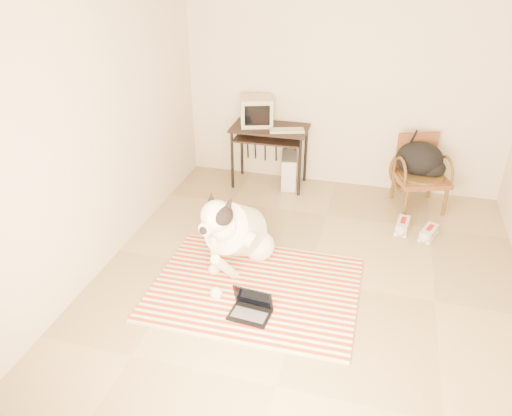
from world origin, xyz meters
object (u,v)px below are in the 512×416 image
at_px(computer_desk, 269,136).
at_px(crt_monitor, 256,111).
at_px(pc_tower, 289,170).
at_px(dog, 236,233).
at_px(rattan_chair, 420,173).
at_px(laptop, 251,308).
at_px(backpack, 421,160).

xyz_separation_m(computer_desk, crt_monitor, (-0.19, 0.06, 0.29)).
height_order(crt_monitor, pc_tower, crt_monitor).
bearing_deg(dog, rattan_chair, 45.49).
bearing_deg(dog, computer_desk, 93.71).
xyz_separation_m(crt_monitor, pc_tower, (0.44, -0.02, -0.76)).
height_order(computer_desk, pc_tower, computer_desk).
relative_size(computer_desk, pc_tower, 1.97).
bearing_deg(laptop, computer_desk, 100.36).
bearing_deg(backpack, computer_desk, 178.14).
bearing_deg(computer_desk, crt_monitor, 161.60).
bearing_deg(laptop, rattan_chair, 60.57).
xyz_separation_m(dog, rattan_chair, (1.74, 1.77, 0.06)).
xyz_separation_m(pc_tower, backpack, (1.60, -0.10, 0.36)).
xyz_separation_m(rattan_chair, backpack, (-0.01, 0.02, 0.15)).
xyz_separation_m(laptop, backpack, (1.39, 2.49, 0.50)).
bearing_deg(rattan_chair, laptop, -119.43).
height_order(laptop, computer_desk, computer_desk).
distance_m(laptop, rattan_chair, 2.86).
distance_m(pc_tower, rattan_chair, 1.62).
distance_m(laptop, pc_tower, 2.61).
bearing_deg(pc_tower, dog, -94.11).
bearing_deg(backpack, crt_monitor, 176.57).
xyz_separation_m(dog, laptop, (0.35, -0.70, -0.29)).
bearing_deg(crt_monitor, backpack, -3.43).
relative_size(dog, computer_desk, 1.34).
bearing_deg(computer_desk, backpack, -1.86).
relative_size(dog, laptop, 3.47).
relative_size(crt_monitor, backpack, 0.84).
xyz_separation_m(laptop, crt_monitor, (-0.65, 2.61, 0.89)).
distance_m(dog, crt_monitor, 2.03).
bearing_deg(rattan_chair, dog, -134.51).
xyz_separation_m(dog, backpack, (1.74, 1.79, 0.21)).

